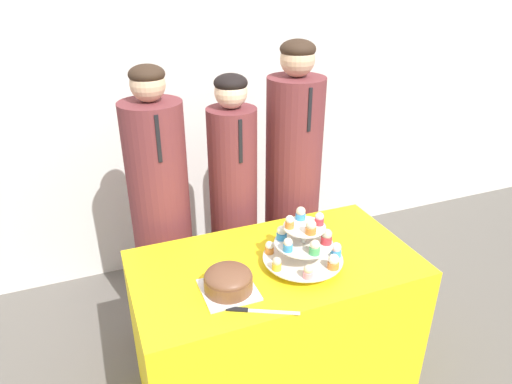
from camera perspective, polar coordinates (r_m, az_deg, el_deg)
wall_back at (r=2.97m, az=-8.23°, el=15.09°), size 9.00×0.06×2.70m
table at (r=2.23m, az=2.26°, el=-16.80°), size 1.23×0.66×0.77m
round_cake at (r=1.80m, az=-3.48°, el=-10.95°), size 0.21×0.21×0.10m
cake_knife at (r=1.74m, az=-0.72°, el=-14.59°), size 0.25×0.14×0.01m
cupcake_stand at (r=1.92m, az=6.17°, el=-6.35°), size 0.34×0.34×0.25m
student_0 at (r=2.42m, az=-11.66°, el=-3.80°), size 0.30×0.31×1.53m
student_1 at (r=2.51m, az=-2.79°, el=-2.64°), size 0.26×0.26×1.46m
student_2 at (r=2.61m, az=4.56°, el=-0.14°), size 0.31×0.31×1.60m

